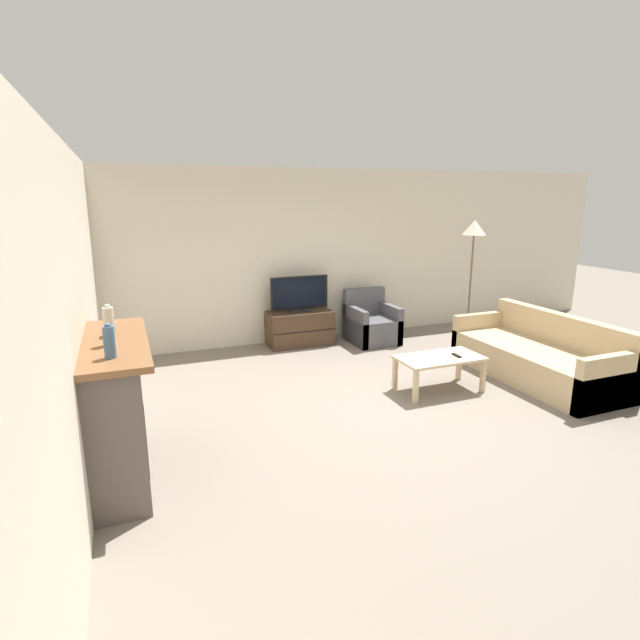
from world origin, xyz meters
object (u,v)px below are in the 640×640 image
Objects in this scene: tv at (300,295)px; mantel_clock at (111,327)px; coffee_table at (440,361)px; floor_lamp at (474,236)px; mantel_vase_left at (109,341)px; armchair at (371,325)px; fireplace at (116,409)px; mantel_vase_centre_left at (109,326)px; remote at (457,355)px; tv_stand at (300,328)px; couch at (538,358)px.

mantel_clock is at bearing -132.61° from tv.
coffee_table is 2.45m from floor_lamp.
mantel_clock is at bearing -159.82° from floor_lamp.
armchair is (3.75, 3.21, -1.01)m from mantel_vase_left.
fireplace reaches higher than coffee_table.
mantel_vase_centre_left is 0.28m from mantel_clock.
mantel_vase_centre_left is at bearing 90.00° from mantel_vase_left.
armchair is 0.82× the size of coffee_table.
tv is 6.07× the size of remote.
floor_lamp is (2.40, -1.02, 1.42)m from tv_stand.
remote is (3.72, 0.98, -0.85)m from mantel_vase_left.
tv is (2.64, 3.13, -0.52)m from mantel_vase_centre_left.
coffee_table is 0.46× the size of couch.
armchair is 0.38× the size of couch.
remote is 0.08× the size of floor_lamp.
fireplace is 10.13× the size of mantel_clock.
fireplace is at bearing 92.13° from mantel_vase_left.
coffee_table is at bearing 165.96° from remote.
floor_lamp is at bearing -22.95° from tv.
floor_lamp reaches higher than remote.
mantel_vase_left is at bearing -169.42° from couch.
tv is (2.64, 3.47, -0.49)m from mantel_vase_left.
armchair reaches higher than couch.
mantel_vase_centre_left is at bearing -167.49° from remote.
remote is at bearing -131.60° from floor_lamp.
mantel_vase_left reaches higher than mantel_clock.
mantel_clock is 0.08× the size of floor_lamp.
mantel_vase_centre_left is at bearing -81.54° from fireplace.
mantel_vase_centre_left is (0.00, 0.34, 0.03)m from mantel_vase_left.
mantel_clock is 0.07× the size of couch.
coffee_table is (-0.22, -2.18, 0.10)m from armchair.
armchair is at bearing 37.46° from mantel_vase_centre_left.
fireplace reaches higher than tv_stand.
mantel_vase_centre_left is at bearing -130.08° from tv_stand.
floor_lamp is (5.03, 1.85, 0.45)m from mantel_clock.
remote is 1.24m from couch.
fireplace is 0.73m from mantel_vase_centre_left.
mantel_vase_centre_left reaches higher than tv_stand.
mantel_vase_centre_left is 4.23m from tv_stand.
mantel_vase_left is at bearing -153.98° from floor_lamp.
tv_stand is at bearing 90.00° from tv.
mantel_vase_centre_left reaches higher than fireplace.
remote is at bearing -90.75° from armchair.
mantel_clock reaches higher than remote.
armchair is 2.06m from floor_lamp.
couch is at bearing 10.58° from mantel_vase_left.
tv_stand is at bearing 110.11° from coffee_table.
floor_lamp is at bearing 51.17° from remote.
tv_stand is (2.63, 2.87, -0.97)m from mantel_clock.
tv_stand is at bearing 49.92° from mantel_vase_centre_left.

